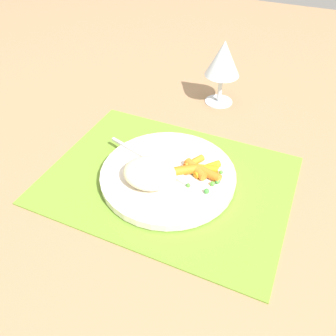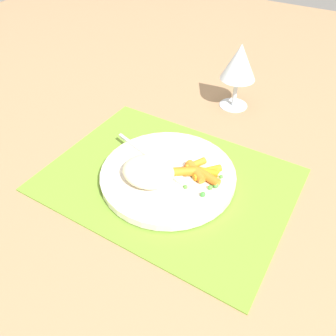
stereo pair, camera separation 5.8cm
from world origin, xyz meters
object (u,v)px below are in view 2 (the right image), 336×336
rice_mound (148,171)px  carrot_portion (198,172)px  wine_glass (240,64)px  fork (157,163)px  plate (168,175)px

rice_mound → carrot_portion: bearing=36.9°
wine_glass → fork: bearing=-95.6°
plate → fork: 0.03m
rice_mound → fork: size_ratio=0.50×
plate → carrot_portion: bearing=23.3°
fork → carrot_portion: bearing=9.2°
carrot_portion → fork: size_ratio=0.52×
rice_mound → wine_glass: (0.02, 0.34, 0.07)m
wine_glass → rice_mound: bearing=-93.6°
rice_mound → fork: (-0.01, 0.04, -0.01)m
plate → wine_glass: 0.33m
rice_mound → wine_glass: size_ratio=0.62×
carrot_portion → wine_glass: bearing=99.8°
plate → rice_mound: 0.05m
carrot_portion → wine_glass: wine_glass is taller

